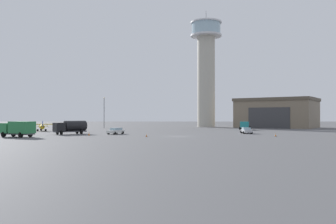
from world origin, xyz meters
TOP-DOWN VIEW (x-y plane):
  - ground_plane at (0.00, 0.00)m, footprint 400.00×400.00m
  - control_tower at (11.91, 59.43)m, footprint 11.25×11.25m
  - hangar at (35.56, 53.10)m, footprint 31.20×29.39m
  - airplane_yellow at (-34.99, 24.36)m, footprint 8.83×7.02m
  - truck_box_green at (-29.44, -2.82)m, footprint 6.84×4.82m
  - truck_flatbed_teal at (19.71, 31.19)m, footprint 4.15×6.17m
  - truck_fuel_tanker_black at (-22.72, 7.74)m, footprint 6.67×6.13m
  - car_silver at (15.56, 10.97)m, footprint 2.28×4.54m
  - car_white at (-13.16, 8.16)m, footprint 3.56×4.71m
  - light_post_west at (-22.75, 46.66)m, footprint 0.44×0.44m
  - traffic_cone_near_left at (-17.68, 2.68)m, footprint 0.36×0.36m
  - traffic_cone_near_right at (18.62, -0.30)m, footprint 0.36×0.36m
  - traffic_cone_mid_apron at (-5.96, -1.57)m, footprint 0.36×0.36m

SIDE VIEW (x-z plane):
  - ground_plane at x=0.00m, z-range 0.00..0.00m
  - traffic_cone_mid_apron at x=-5.96m, z-range 0.00..0.56m
  - traffic_cone_near_right at x=18.62m, z-range 0.00..0.60m
  - traffic_cone_near_left at x=-17.68m, z-range -0.01..0.73m
  - car_white at x=-13.16m, z-range 0.06..1.43m
  - car_silver at x=15.56m, z-range 0.06..1.43m
  - truck_flatbed_teal at x=19.71m, z-range -0.02..2.37m
  - airplane_yellow at x=-34.99m, z-range -0.09..2.60m
  - truck_fuel_tanker_black at x=-22.72m, z-range 0.17..3.06m
  - truck_box_green at x=-29.44m, z-range 0.19..3.09m
  - hangar at x=35.56m, z-range 0.02..10.02m
  - light_post_west at x=-22.75m, z-range 0.86..10.99m
  - control_tower at x=11.91m, z-range 1.19..43.34m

